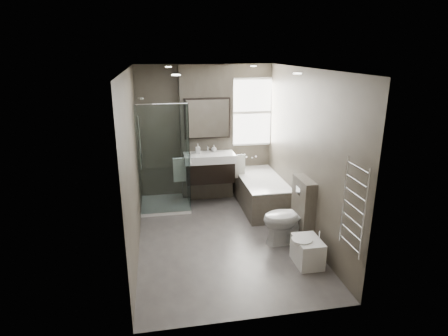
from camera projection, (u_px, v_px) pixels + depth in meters
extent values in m
cube|color=#56524F|center=(223.00, 239.00, 5.94)|extent=(2.65, 3.85, 0.05)
cube|color=silver|center=(223.00, 67.00, 5.14)|extent=(2.65, 3.85, 0.05)
cube|color=#544D41|center=(205.00, 132.00, 7.35)|extent=(2.65, 0.05, 2.60)
cube|color=#544D41|center=(257.00, 212.00, 3.74)|extent=(2.65, 0.05, 2.60)
cube|color=#544D41|center=(131.00, 164.00, 5.31)|extent=(0.05, 3.85, 2.60)
cube|color=#544D41|center=(307.00, 155.00, 5.77)|extent=(0.05, 3.85, 2.60)
cube|color=#50493F|center=(206.00, 134.00, 7.21)|extent=(1.00, 0.25, 2.60)
cube|color=black|center=(209.00, 171.00, 7.07)|extent=(0.90, 0.45, 0.38)
cube|color=white|center=(209.00, 157.00, 6.99)|extent=(0.95, 0.47, 0.15)
cylinder|color=silver|center=(208.00, 148.00, 7.11)|extent=(0.03, 0.03, 0.12)
cylinder|color=silver|center=(208.00, 146.00, 7.04)|extent=(0.02, 0.12, 0.02)
cube|color=black|center=(207.00, 118.00, 6.96)|extent=(0.86, 0.06, 0.76)
cube|color=white|center=(208.00, 119.00, 6.92)|extent=(0.80, 0.02, 0.70)
cube|color=silver|center=(180.00, 170.00, 6.94)|extent=(0.24, 0.06, 0.44)
cube|color=silver|center=(239.00, 167.00, 7.13)|extent=(0.24, 0.06, 0.44)
cube|color=white|center=(166.00, 204.00, 7.14)|extent=(0.90, 0.90, 0.06)
cube|color=white|center=(164.00, 161.00, 6.42)|extent=(0.88, 0.01, 1.94)
cube|color=white|center=(187.00, 153.00, 6.91)|extent=(0.01, 0.88, 1.94)
cylinder|color=silver|center=(140.00, 143.00, 6.70)|extent=(0.02, 0.02, 1.00)
cube|color=#50493F|center=(261.00, 193.00, 7.04)|extent=(0.75, 1.60, 0.55)
cube|color=white|center=(261.00, 179.00, 6.96)|extent=(0.75, 1.60, 0.03)
cube|color=white|center=(261.00, 182.00, 6.98)|extent=(0.61, 1.42, 0.12)
cube|color=white|center=(251.00, 112.00, 7.34)|extent=(0.98, 0.04, 1.33)
cube|color=white|center=(251.00, 112.00, 7.32)|extent=(0.90, 0.01, 1.25)
cube|color=white|center=(251.00, 113.00, 7.32)|extent=(0.90, 0.01, 0.05)
imported|color=white|center=(289.00, 218.00, 5.69)|extent=(0.82, 0.49, 0.81)
cube|color=#50493F|center=(303.00, 210.00, 5.76)|extent=(0.18, 0.55, 1.00)
cube|color=silver|center=(298.00, 191.00, 5.64)|extent=(0.01, 0.16, 0.11)
cube|color=white|center=(307.00, 252.00, 5.17)|extent=(0.34, 0.47, 0.38)
cylinder|color=white|center=(302.00, 240.00, 5.10)|extent=(0.28, 0.28, 0.05)
cylinder|color=silver|center=(320.00, 234.00, 5.12)|extent=(0.02, 0.02, 0.10)
cylinder|color=silver|center=(364.00, 215.00, 4.10)|extent=(0.03, 0.03, 1.10)
cylinder|color=silver|center=(344.00, 200.00, 4.53)|extent=(0.03, 0.03, 1.10)
cube|color=silver|center=(354.00, 207.00, 4.31)|extent=(0.02, 0.46, 1.00)
imported|color=white|center=(198.00, 149.00, 6.94)|extent=(0.08, 0.09, 0.19)
imported|color=white|center=(214.00, 148.00, 7.08)|extent=(0.10, 0.10, 0.13)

